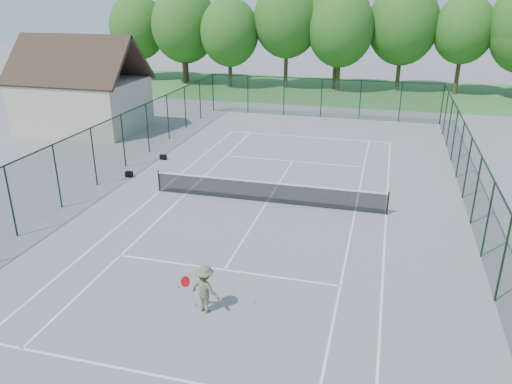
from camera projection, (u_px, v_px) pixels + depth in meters
ground at (267, 202)px, 23.54m from camera, size 140.00×140.00×0.00m
grass_far at (337, 91)px, 50.46m from camera, size 80.00×16.00×0.01m
court_lines at (267, 202)px, 23.54m from camera, size 11.05×23.85×0.01m
tennis_net at (267, 191)px, 23.33m from camera, size 11.08×0.08×1.10m
fence_enclosure at (267, 171)px, 22.96m from camera, size 18.05×36.05×3.02m
utility_building at (81, 86)px, 35.17m from camera, size 8.60×6.27×6.63m
tree_line_far at (341, 29)px, 48.24m from camera, size 39.40×6.40×9.70m
sports_bag_a at (129, 174)px, 26.75m from camera, size 0.40×0.27×0.30m
sports_bag_b at (163, 157)px, 29.55m from camera, size 0.37×0.23×0.29m
tennis_player at (205, 289)px, 15.24m from camera, size 1.96×0.89×1.57m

